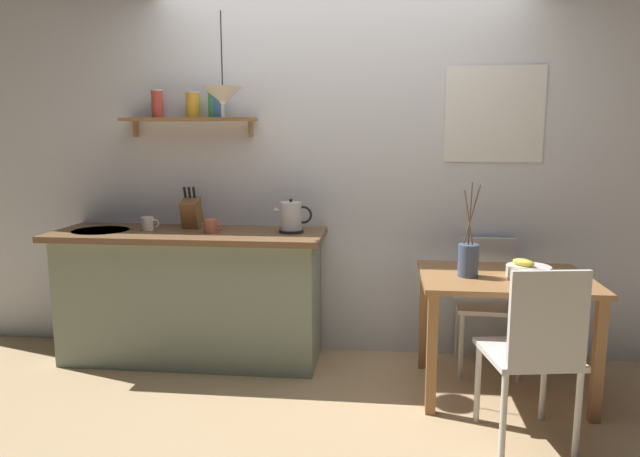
{
  "coord_description": "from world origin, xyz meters",
  "views": [
    {
      "loc": [
        0.3,
        -3.4,
        1.55
      ],
      "look_at": [
        -0.1,
        0.25,
        0.95
      ],
      "focal_mm": 32.34,
      "sensor_mm": 36.0,
      "label": 1
    }
  ],
  "objects_px": {
    "dining_chair_near": "(535,348)",
    "twig_vase": "(468,259)",
    "dining_chair_far": "(487,296)",
    "coffee_mug_by_sink": "(148,224)",
    "electric_kettle": "(292,217)",
    "dining_table": "(504,294)",
    "pendant_lamp": "(223,95)",
    "coffee_mug_spare": "(211,226)",
    "fruit_bowl": "(528,271)",
    "knife_block": "(191,212)"
  },
  "relations": [
    {
      "from": "knife_block",
      "to": "coffee_mug_by_sink",
      "type": "xyz_separation_m",
      "value": [
        -0.27,
        -0.11,
        -0.07
      ]
    },
    {
      "from": "fruit_bowl",
      "to": "pendant_lamp",
      "type": "bearing_deg",
      "value": 170.29
    },
    {
      "from": "dining_chair_far",
      "to": "fruit_bowl",
      "type": "bearing_deg",
      "value": -74.01
    },
    {
      "from": "dining_chair_far",
      "to": "coffee_mug_by_sink",
      "type": "distance_m",
      "value": 2.34
    },
    {
      "from": "coffee_mug_by_sink",
      "to": "coffee_mug_spare",
      "type": "xyz_separation_m",
      "value": [
        0.46,
        -0.05,
        -0.0
      ]
    },
    {
      "from": "dining_chair_near",
      "to": "coffee_mug_spare",
      "type": "distance_m",
      "value": 2.12
    },
    {
      "from": "twig_vase",
      "to": "coffee_mug_by_sink",
      "type": "height_order",
      "value": "twig_vase"
    },
    {
      "from": "knife_block",
      "to": "twig_vase",
      "type": "bearing_deg",
      "value": -13.97
    },
    {
      "from": "dining_chair_near",
      "to": "twig_vase",
      "type": "relative_size",
      "value": 1.69
    },
    {
      "from": "electric_kettle",
      "to": "pendant_lamp",
      "type": "height_order",
      "value": "pendant_lamp"
    },
    {
      "from": "dining_chair_near",
      "to": "coffee_mug_spare",
      "type": "bearing_deg",
      "value": 154.62
    },
    {
      "from": "twig_vase",
      "to": "fruit_bowl",
      "type": "bearing_deg",
      "value": -5.02
    },
    {
      "from": "fruit_bowl",
      "to": "dining_chair_far",
      "type": "bearing_deg",
      "value": 105.99
    },
    {
      "from": "dining_chair_far",
      "to": "dining_table",
      "type": "bearing_deg",
      "value": -86.95
    },
    {
      "from": "dining_table",
      "to": "pendant_lamp",
      "type": "xyz_separation_m",
      "value": [
        -1.75,
        0.25,
        1.18
      ]
    },
    {
      "from": "dining_chair_near",
      "to": "fruit_bowl",
      "type": "relative_size",
      "value": 3.75
    },
    {
      "from": "electric_kettle",
      "to": "knife_block",
      "type": "bearing_deg",
      "value": 172.83
    },
    {
      "from": "fruit_bowl",
      "to": "coffee_mug_spare",
      "type": "relative_size",
      "value": 1.95
    },
    {
      "from": "electric_kettle",
      "to": "pendant_lamp",
      "type": "bearing_deg",
      "value": -170.28
    },
    {
      "from": "dining_table",
      "to": "fruit_bowl",
      "type": "bearing_deg",
      "value": -30.71
    },
    {
      "from": "fruit_bowl",
      "to": "twig_vase",
      "type": "height_order",
      "value": "twig_vase"
    },
    {
      "from": "dining_chair_far",
      "to": "dining_chair_near",
      "type": "bearing_deg",
      "value": -87.45
    },
    {
      "from": "dining_chair_far",
      "to": "coffee_mug_spare",
      "type": "bearing_deg",
      "value": -175.29
    },
    {
      "from": "fruit_bowl",
      "to": "knife_block",
      "type": "height_order",
      "value": "knife_block"
    },
    {
      "from": "electric_kettle",
      "to": "pendant_lamp",
      "type": "relative_size",
      "value": 0.43
    },
    {
      "from": "dining_chair_near",
      "to": "coffee_mug_spare",
      "type": "height_order",
      "value": "coffee_mug_spare"
    },
    {
      "from": "coffee_mug_by_sink",
      "to": "twig_vase",
      "type": "bearing_deg",
      "value": -9.31
    },
    {
      "from": "twig_vase",
      "to": "coffee_mug_spare",
      "type": "distance_m",
      "value": 1.66
    },
    {
      "from": "fruit_bowl",
      "to": "pendant_lamp",
      "type": "distance_m",
      "value": 2.15
    },
    {
      "from": "coffee_mug_by_sink",
      "to": "pendant_lamp",
      "type": "relative_size",
      "value": 0.21
    },
    {
      "from": "coffee_mug_spare",
      "to": "fruit_bowl",
      "type": "bearing_deg",
      "value": -9.21
    },
    {
      "from": "dining_table",
      "to": "pendant_lamp",
      "type": "relative_size",
      "value": 1.7
    },
    {
      "from": "dining_chair_near",
      "to": "coffee_mug_by_sink",
      "type": "height_order",
      "value": "coffee_mug_by_sink"
    },
    {
      "from": "dining_table",
      "to": "twig_vase",
      "type": "xyz_separation_m",
      "value": [
        -0.22,
        -0.04,
        0.22
      ]
    },
    {
      "from": "dining_table",
      "to": "knife_block",
      "type": "relative_size",
      "value": 3.37
    },
    {
      "from": "electric_kettle",
      "to": "coffee_mug_by_sink",
      "type": "bearing_deg",
      "value": -178.81
    },
    {
      "from": "dining_chair_far",
      "to": "coffee_mug_spare",
      "type": "distance_m",
      "value": 1.9
    },
    {
      "from": "coffee_mug_by_sink",
      "to": "pendant_lamp",
      "type": "distance_m",
      "value": 1.01
    },
    {
      "from": "twig_vase",
      "to": "electric_kettle",
      "type": "height_order",
      "value": "twig_vase"
    },
    {
      "from": "dining_chair_near",
      "to": "pendant_lamp",
      "type": "height_order",
      "value": "pendant_lamp"
    },
    {
      "from": "pendant_lamp",
      "to": "dining_table",
      "type": "bearing_deg",
      "value": -8.18
    },
    {
      "from": "dining_chair_near",
      "to": "twig_vase",
      "type": "bearing_deg",
      "value": 112.32
    },
    {
      "from": "dining_table",
      "to": "twig_vase",
      "type": "height_order",
      "value": "twig_vase"
    },
    {
      "from": "twig_vase",
      "to": "electric_kettle",
      "type": "distance_m",
      "value": 1.18
    },
    {
      "from": "dining_chair_near",
      "to": "electric_kettle",
      "type": "relative_size",
      "value": 3.77
    },
    {
      "from": "coffee_mug_by_sink",
      "to": "coffee_mug_spare",
      "type": "relative_size",
      "value": 0.96
    },
    {
      "from": "fruit_bowl",
      "to": "twig_vase",
      "type": "xyz_separation_m",
      "value": [
        -0.34,
        0.03,
        0.05
      ]
    },
    {
      "from": "dining_chair_near",
      "to": "coffee_mug_by_sink",
      "type": "distance_m",
      "value": 2.55
    },
    {
      "from": "dining_chair_near",
      "to": "pendant_lamp",
      "type": "bearing_deg",
      "value": 153.35
    },
    {
      "from": "dining_chair_far",
      "to": "electric_kettle",
      "type": "relative_size",
      "value": 3.45
    }
  ]
}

